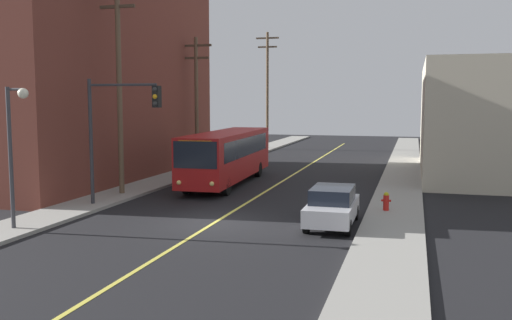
% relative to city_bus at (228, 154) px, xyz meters
% --- Properties ---
extents(ground_plane, '(120.00, 120.00, 0.00)m').
position_rel_city_bus_xyz_m(ground_plane, '(3.02, -10.72, -1.82)').
color(ground_plane, black).
extents(sidewalk_left, '(2.50, 90.00, 0.15)m').
position_rel_city_bus_xyz_m(sidewalk_left, '(-4.23, -0.72, -1.74)').
color(sidewalk_left, gray).
rests_on(sidewalk_left, ground).
extents(sidewalk_right, '(2.50, 90.00, 0.15)m').
position_rel_city_bus_xyz_m(sidewalk_right, '(10.27, -0.72, -1.74)').
color(sidewalk_right, gray).
rests_on(sidewalk_right, ground).
extents(lane_stripe_center, '(0.16, 60.00, 0.01)m').
position_rel_city_bus_xyz_m(lane_stripe_center, '(3.02, 4.28, -1.81)').
color(lane_stripe_center, '#D8CC4C').
rests_on(lane_stripe_center, ground).
extents(building_left_brick, '(10.00, 22.39, 13.94)m').
position_rel_city_bus_xyz_m(building_left_brick, '(-10.47, 0.44, 5.15)').
color(building_left_brick, brown).
rests_on(building_left_brick, ground).
extents(city_bus, '(3.07, 12.24, 3.20)m').
position_rel_city_bus_xyz_m(city_bus, '(0.00, 0.00, 0.00)').
color(city_bus, maroon).
rests_on(city_bus, ground).
extents(parked_car_silver, '(1.85, 4.42, 1.62)m').
position_rel_city_bus_xyz_m(parked_car_silver, '(7.88, -10.00, -0.98)').
color(parked_car_silver, '#B7B7BC').
rests_on(parked_car_silver, ground).
extents(utility_pole_near, '(2.40, 0.28, 11.35)m').
position_rel_city_bus_xyz_m(utility_pole_near, '(-4.10, -5.72, 4.53)').
color(utility_pole_near, brown).
rests_on(utility_pole_near, sidewalk_left).
extents(utility_pole_mid, '(2.40, 0.28, 9.58)m').
position_rel_city_bus_xyz_m(utility_pole_mid, '(-4.63, 6.52, 3.61)').
color(utility_pole_mid, brown).
rests_on(utility_pole_mid, sidewalk_left).
extents(utility_pole_far, '(2.40, 0.28, 11.94)m').
position_rel_city_bus_xyz_m(utility_pole_far, '(-3.85, 24.34, 4.84)').
color(utility_pole_far, brown).
rests_on(utility_pole_far, sidewalk_left).
extents(traffic_signal_left_corner, '(3.75, 0.48, 6.00)m').
position_rel_city_bus_xyz_m(traffic_signal_left_corner, '(-2.39, -8.86, 2.49)').
color(traffic_signal_left_corner, '#2D2D33').
rests_on(traffic_signal_left_corner, sidewalk_left).
extents(street_lamp_left, '(0.98, 0.40, 5.50)m').
position_rel_city_bus_xyz_m(street_lamp_left, '(-3.81, -14.35, 1.92)').
color(street_lamp_left, '#38383D').
rests_on(street_lamp_left, sidewalk_left).
extents(fire_hydrant, '(0.44, 0.26, 0.84)m').
position_rel_city_bus_xyz_m(fire_hydrant, '(9.87, -6.75, -1.23)').
color(fire_hydrant, red).
rests_on(fire_hydrant, sidewalk_right).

